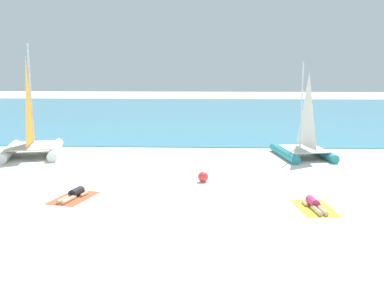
{
  "coord_description": "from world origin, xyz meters",
  "views": [
    {
      "loc": [
        0.81,
        -14.85,
        4.55
      ],
      "look_at": [
        0.0,
        4.66,
        1.2
      ],
      "focal_mm": 41.86,
      "sensor_mm": 36.0,
      "label": 1
    }
  ],
  "objects_px": {
    "sailboat_teal": "(303,143)",
    "beach_ball": "(203,177)",
    "sailboat_white": "(32,139)",
    "sunbather_left": "(74,194)",
    "towel_right": "(315,208)",
    "sunbather_right": "(314,204)",
    "towel_left": "(74,198)"
  },
  "relations": [
    {
      "from": "sailboat_teal",
      "to": "towel_left",
      "type": "height_order",
      "value": "sailboat_teal"
    },
    {
      "from": "sunbather_left",
      "to": "towel_right",
      "type": "relative_size",
      "value": 0.82
    },
    {
      "from": "sailboat_teal",
      "to": "sunbather_left",
      "type": "distance_m",
      "value": 12.22
    },
    {
      "from": "sunbather_right",
      "to": "beach_ball",
      "type": "height_order",
      "value": "beach_ball"
    },
    {
      "from": "towel_left",
      "to": "sunbather_right",
      "type": "relative_size",
      "value": 1.21
    },
    {
      "from": "towel_left",
      "to": "beach_ball",
      "type": "height_order",
      "value": "beach_ball"
    },
    {
      "from": "sailboat_white",
      "to": "sunbather_right",
      "type": "height_order",
      "value": "sailboat_white"
    },
    {
      "from": "sunbather_left",
      "to": "beach_ball",
      "type": "xyz_separation_m",
      "value": [
        4.52,
        2.36,
        0.08
      ]
    },
    {
      "from": "sailboat_white",
      "to": "sailboat_teal",
      "type": "height_order",
      "value": "sailboat_white"
    },
    {
      "from": "towel_right",
      "to": "sunbather_left",
      "type": "bearing_deg",
      "value": 173.69
    },
    {
      "from": "sailboat_teal",
      "to": "beach_ball",
      "type": "relative_size",
      "value": 11.49
    },
    {
      "from": "sailboat_teal",
      "to": "sunbather_right",
      "type": "bearing_deg",
      "value": -107.92
    },
    {
      "from": "towel_left",
      "to": "towel_right",
      "type": "bearing_deg",
      "value": -5.85
    },
    {
      "from": "towel_right",
      "to": "beach_ball",
      "type": "distance_m",
      "value": 4.95
    },
    {
      "from": "towel_left",
      "to": "sunbather_left",
      "type": "xyz_separation_m",
      "value": [
        0.02,
        0.06,
        0.13
      ]
    },
    {
      "from": "sunbather_right",
      "to": "towel_right",
      "type": "bearing_deg",
      "value": -90.0
    },
    {
      "from": "sailboat_white",
      "to": "sunbather_left",
      "type": "xyz_separation_m",
      "value": [
        4.49,
        -7.48,
        -0.73
      ]
    },
    {
      "from": "sailboat_white",
      "to": "beach_ball",
      "type": "relative_size",
      "value": 13.69
    },
    {
      "from": "towel_left",
      "to": "beach_ball",
      "type": "distance_m",
      "value": 5.15
    },
    {
      "from": "sailboat_teal",
      "to": "sunbather_left",
      "type": "height_order",
      "value": "sailboat_teal"
    },
    {
      "from": "sailboat_teal",
      "to": "beach_ball",
      "type": "distance_m",
      "value": 7.28
    },
    {
      "from": "sailboat_teal",
      "to": "beach_ball",
      "type": "bearing_deg",
      "value": -142.79
    },
    {
      "from": "beach_ball",
      "to": "towel_right",
      "type": "bearing_deg",
      "value": -41.45
    },
    {
      "from": "sunbather_left",
      "to": "sunbather_right",
      "type": "xyz_separation_m",
      "value": [
        8.21,
        -0.84,
        0.0
      ]
    },
    {
      "from": "beach_ball",
      "to": "sailboat_teal",
      "type": "bearing_deg",
      "value": 46.15
    },
    {
      "from": "towel_right",
      "to": "beach_ball",
      "type": "bearing_deg",
      "value": 138.55
    },
    {
      "from": "sailboat_white",
      "to": "sunbather_right",
      "type": "bearing_deg",
      "value": -47.89
    },
    {
      "from": "sailboat_teal",
      "to": "beach_ball",
      "type": "height_order",
      "value": "sailboat_teal"
    },
    {
      "from": "sunbather_left",
      "to": "towel_left",
      "type": "bearing_deg",
      "value": -90.0
    },
    {
      "from": "towel_left",
      "to": "towel_right",
      "type": "xyz_separation_m",
      "value": [
        8.24,
        -0.84,
        0.0
      ]
    },
    {
      "from": "sailboat_teal",
      "to": "towel_left",
      "type": "relative_size",
      "value": 2.55
    },
    {
      "from": "sailboat_white",
      "to": "sunbather_right",
      "type": "relative_size",
      "value": 3.68
    }
  ]
}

